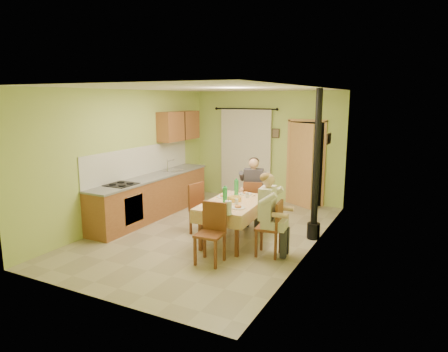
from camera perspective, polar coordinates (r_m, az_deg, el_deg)
The scene contains 17 objects.
floor at distance 8.00m, azimuth -1.94°, elevation -8.08°, with size 4.00×6.00×0.01m, color tan.
room_shell at distance 7.60m, azimuth -2.03°, elevation 5.00°, with size 4.04×6.04×2.82m.
kitchen_run at distance 9.09m, azimuth -10.18°, elevation -2.73°, with size 0.64×3.64×1.56m.
upper_cabinets at distance 9.98m, azimuth -6.45°, elevation 7.14°, with size 0.35×1.40×0.70m, color brown.
curtain at distance 10.49m, azimuth 3.09°, elevation 3.61°, with size 1.70×0.07×2.22m.
doorway at distance 9.96m, azimuth 11.28°, elevation 1.78°, with size 0.96×0.49×2.15m.
dining_table at distance 7.42m, azimuth 1.33°, elevation -6.51°, with size 1.04×1.63×0.76m.
tableware at distance 7.20m, azimuth 1.06°, elevation -3.37°, with size 0.83×1.59×0.33m.
chair_far at distance 8.43m, azimuth 4.16°, elevation -5.02°, with size 0.49×0.49×0.94m.
chair_near at distance 6.52m, azimuth -1.98°, elevation -9.89°, with size 0.45×0.45×0.97m.
chair_right at distance 6.86m, azimuth 6.48°, elevation -8.90°, with size 0.43×0.43×0.95m.
chair_left at distance 7.87m, azimuth -2.99°, elevation -6.16°, with size 0.49×0.49×0.99m.
man_far at distance 8.30m, azimuth 4.23°, elevation -1.08°, with size 0.64×0.57×1.39m.
man_right at distance 6.68m, azimuth 6.48°, elevation -4.13°, with size 0.50×0.61×1.39m.
stove_flue at distance 7.58m, azimuth 12.93°, elevation -1.37°, with size 0.24×0.24×2.80m.
picture_back at distance 10.20m, azimuth 7.41°, elevation 6.08°, with size 0.19×0.03×0.23m, color black.
picture_right at distance 8.02m, azimuth 14.74°, elevation 5.18°, with size 0.03×0.31×0.21m, color brown.
Camera 1 is at (3.68, -6.60, 2.62)m, focal length 32.00 mm.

